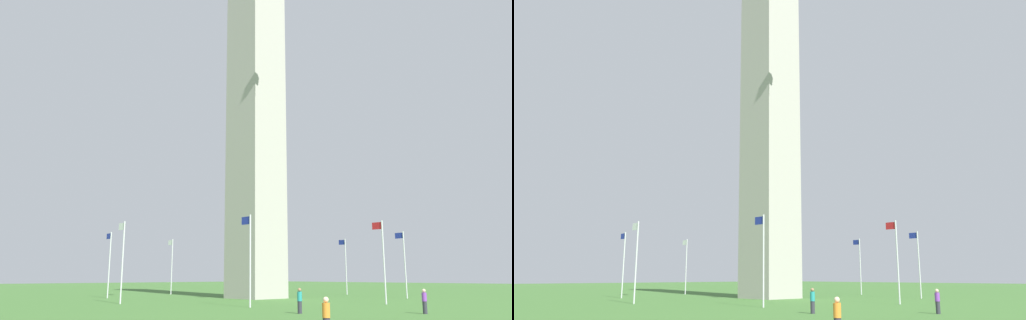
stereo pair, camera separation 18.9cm
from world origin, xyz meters
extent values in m
plane|color=#3D6B2D|center=(0.00, 0.00, 0.00)|extent=(260.00, 260.00, 0.00)
cube|color=#A8A399|center=(0.00, 0.00, 20.44)|extent=(5.11, 5.11, 40.88)
cylinder|color=silver|center=(16.69, 0.00, 3.69)|extent=(0.14, 0.14, 7.37)
cube|color=white|center=(17.24, 0.00, 6.92)|extent=(1.00, 0.03, 0.64)
cylinder|color=silver|center=(11.80, 11.80, 3.69)|extent=(0.14, 0.14, 7.37)
cube|color=#1E2D99|center=(12.35, 11.80, 6.92)|extent=(1.00, 0.03, 0.64)
cylinder|color=silver|center=(0.00, 16.69, 3.69)|extent=(0.14, 0.14, 7.37)
cube|color=white|center=(0.55, 16.69, 6.92)|extent=(1.00, 0.03, 0.64)
cylinder|color=silver|center=(-11.80, 11.80, 3.69)|extent=(0.14, 0.14, 7.37)
cube|color=#1E2D99|center=(-11.25, 11.80, 6.92)|extent=(1.00, 0.03, 0.64)
cylinder|color=silver|center=(-16.69, 0.00, 3.69)|extent=(0.14, 0.14, 7.37)
cube|color=red|center=(-16.14, 0.00, 6.92)|extent=(1.00, 0.03, 0.64)
cylinder|color=silver|center=(-11.80, -11.80, 3.69)|extent=(0.14, 0.14, 7.37)
cube|color=#1E2D99|center=(-11.25, -11.80, 6.92)|extent=(1.00, 0.03, 0.64)
cylinder|color=silver|center=(0.00, -16.69, 3.69)|extent=(0.14, 0.14, 7.37)
cube|color=#1E2D99|center=(0.55, -16.69, 6.92)|extent=(1.00, 0.03, 0.64)
cylinder|color=silver|center=(11.80, -11.80, 3.69)|extent=(0.14, 0.14, 7.37)
cube|color=#1E2D99|center=(12.35, -11.80, 6.92)|extent=(1.00, 0.03, 0.64)
cylinder|color=#2D2D38|center=(-18.95, 13.89, 0.40)|extent=(0.29, 0.29, 0.80)
cylinder|color=teal|center=(-18.95, 13.89, 1.11)|extent=(0.32, 0.32, 0.61)
sphere|color=#936B4C|center=(-18.95, 13.89, 1.53)|extent=(0.24, 0.24, 0.24)
cylinder|color=orange|center=(-28.91, 23.40, 1.09)|extent=(0.32, 0.32, 0.58)
sphere|color=beige|center=(-28.91, 23.40, 1.50)|extent=(0.24, 0.24, 0.24)
cylinder|color=#2D2D38|center=(-24.81, 8.06, 0.40)|extent=(0.29, 0.29, 0.80)
cylinder|color=purple|center=(-24.81, 8.06, 1.08)|extent=(0.32, 0.32, 0.56)
sphere|color=beige|center=(-24.81, 8.06, 1.48)|extent=(0.24, 0.24, 0.24)
camera|label=1|loc=(-42.56, 40.21, 2.46)|focal=35.74mm
camera|label=2|loc=(-42.69, 40.07, 2.46)|focal=35.74mm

